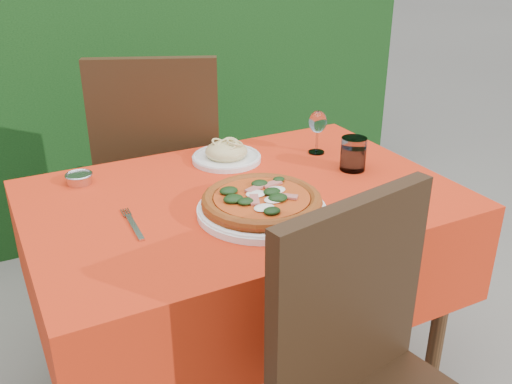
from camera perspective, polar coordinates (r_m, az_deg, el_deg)
name	(u,v)px	position (r m, az deg, el deg)	size (l,w,h in m)	color
ground	(245,383)	(2.14, -1.15, -18.58)	(60.00, 60.00, 0.00)	#66625C
hedge	(108,49)	(3.08, -14.62, 13.68)	(3.20, 0.55, 1.78)	black
dining_table	(243,237)	(1.78, -1.31, -4.52)	(1.26, 0.86, 0.75)	#472B16
chair_far	(160,164)	(2.34, -9.54, 2.79)	(0.63, 0.63, 1.06)	black
pizza_plate	(262,204)	(1.58, 0.58, -1.18)	(0.36, 0.36, 0.07)	white
pasta_plate	(226,154)	(1.95, -2.98, 3.80)	(0.24, 0.24, 0.07)	white
water_glass	(353,155)	(1.89, 9.69, 3.62)	(0.08, 0.08, 0.11)	silver
wine_glass	(318,124)	(2.00, 6.19, 6.81)	(0.06, 0.06, 0.15)	silver
fork	(135,227)	(1.55, -12.05, -3.44)	(0.03, 0.21, 0.01)	#BBBCC3
steel_ramekin	(79,179)	(1.86, -17.26, 1.25)	(0.08, 0.08, 0.03)	silver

